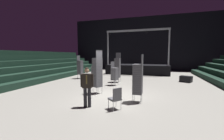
# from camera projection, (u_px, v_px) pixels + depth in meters

# --- Properties ---
(ground_plane) EXTENTS (22.00, 30.00, 0.10)m
(ground_plane) POSITION_uv_depth(u_px,v_px,m) (114.00, 96.00, 8.14)
(ground_plane) COLOR gray
(arena_end_wall) EXTENTS (22.00, 0.30, 8.00)m
(arena_end_wall) POSITION_uv_depth(u_px,v_px,m) (142.00, 44.00, 21.97)
(arena_end_wall) COLOR black
(arena_end_wall) RESTS_ON ground_plane
(bleacher_bank_left) EXTENTS (4.50, 24.00, 2.70)m
(bleacher_bank_left) POSITION_uv_depth(u_px,v_px,m) (13.00, 67.00, 11.55)
(bleacher_bank_left) COLOR black
(bleacher_bank_left) RESTS_ON ground_plane
(stage_riser) EXTENTS (7.37, 2.80, 5.14)m
(stage_riser) POSITION_uv_depth(u_px,v_px,m) (137.00, 69.00, 17.68)
(stage_riser) COLOR black
(stage_riser) RESTS_ON ground_plane
(man_with_tie) EXTENTS (0.57, 0.34, 1.75)m
(man_with_tie) POSITION_uv_depth(u_px,v_px,m) (87.00, 85.00, 6.24)
(man_with_tie) COLOR black
(man_with_tie) RESTS_ON ground_plane
(chair_stack_front_left) EXTENTS (0.55, 0.55, 1.79)m
(chair_stack_front_left) POSITION_uv_depth(u_px,v_px,m) (115.00, 73.00, 10.85)
(chair_stack_front_left) COLOR #B2B5BA
(chair_stack_front_left) RESTS_ON ground_plane
(chair_stack_front_right) EXTENTS (0.45, 0.45, 2.31)m
(chair_stack_front_right) POSITION_uv_depth(u_px,v_px,m) (138.00, 79.00, 6.89)
(chair_stack_front_right) COLOR #B2B5BA
(chair_stack_front_right) RESTS_ON ground_plane
(chair_stack_mid_left) EXTENTS (0.50, 0.50, 2.22)m
(chair_stack_mid_left) POSITION_uv_depth(u_px,v_px,m) (80.00, 67.00, 14.00)
(chair_stack_mid_left) COLOR #B2B5BA
(chair_stack_mid_left) RESTS_ON ground_plane
(chair_stack_mid_right) EXTENTS (0.46, 0.46, 2.48)m
(chair_stack_mid_right) POSITION_uv_depth(u_px,v_px,m) (117.00, 68.00, 12.09)
(chair_stack_mid_right) COLOR #B2B5BA
(chair_stack_mid_right) RESTS_ON ground_plane
(chair_stack_mid_centre) EXTENTS (0.60, 0.60, 2.56)m
(chair_stack_mid_centre) POSITION_uv_depth(u_px,v_px,m) (97.00, 72.00, 8.46)
(chair_stack_mid_centre) COLOR #B2B5BA
(chair_stack_mid_centre) RESTS_ON ground_plane
(chair_stack_rear_left) EXTENTS (0.45, 0.45, 1.71)m
(chair_stack_rear_left) POSITION_uv_depth(u_px,v_px,m) (94.00, 70.00, 13.54)
(chair_stack_rear_left) COLOR #B2B5BA
(chair_stack_rear_left) RESTS_ON ground_plane
(equipment_road_case) EXTENTS (1.07, 0.94, 0.51)m
(equipment_road_case) POSITION_uv_depth(u_px,v_px,m) (186.00, 79.00, 12.22)
(equipment_road_case) COLOR black
(equipment_road_case) RESTS_ON ground_plane
(loose_chair_near_man) EXTENTS (0.62, 0.62, 0.95)m
(loose_chair_near_man) POSITION_uv_depth(u_px,v_px,m) (116.00, 97.00, 5.97)
(loose_chair_near_man) COLOR #B2B5BA
(loose_chair_near_man) RESTS_ON ground_plane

